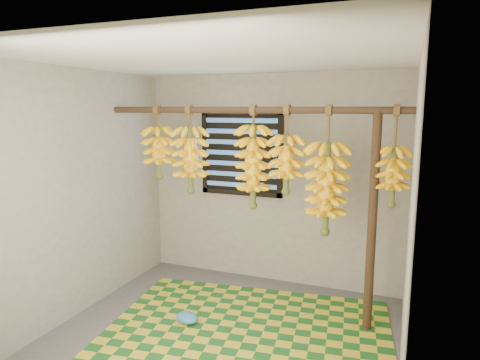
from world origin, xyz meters
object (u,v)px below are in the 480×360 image
at_px(banana_bunch_c, 286,164).
at_px(banana_bunch_d, 253,167).
at_px(banana_bunch_e, 326,189).
at_px(woven_mat, 245,336).
at_px(plastic_bag, 187,318).
at_px(banana_bunch_f, 393,176).
at_px(support_post, 372,225).
at_px(banana_bunch_b, 191,160).
at_px(banana_bunch_a, 159,152).

relative_size(banana_bunch_c, banana_bunch_d, 0.84).
distance_m(banana_bunch_c, banana_bunch_e, 0.43).
bearing_deg(woven_mat, plastic_bag, 178.29).
bearing_deg(banana_bunch_f, plastic_bag, -163.53).
distance_m(support_post, banana_bunch_f, 0.47).
bearing_deg(banana_bunch_c, banana_bunch_d, 180.00).
height_order(banana_bunch_b, banana_bunch_e, same).
relative_size(plastic_bag, banana_bunch_a, 0.31).
xyz_separation_m(support_post, plastic_bag, (-1.60, -0.52, -0.94)).
distance_m(plastic_bag, banana_bunch_f, 2.29).
bearing_deg(banana_bunch_b, plastic_bag, -68.12).
height_order(banana_bunch_b, banana_bunch_c, same).
relative_size(woven_mat, banana_bunch_c, 3.07).
height_order(support_post, banana_bunch_b, banana_bunch_b).
distance_m(support_post, banana_bunch_c, 0.94).
xyz_separation_m(banana_bunch_a, banana_bunch_c, (1.38, 0.00, -0.06)).
xyz_separation_m(plastic_bag, banana_bunch_e, (1.18, 0.52, 1.24)).
distance_m(plastic_bag, banana_bunch_d, 1.57).
height_order(support_post, plastic_bag, support_post).
relative_size(banana_bunch_a, banana_bunch_c, 0.92).
relative_size(plastic_bag, banana_bunch_f, 0.27).
height_order(support_post, banana_bunch_d, banana_bunch_d).
distance_m(support_post, banana_bunch_a, 2.25).
height_order(support_post, banana_bunch_e, banana_bunch_e).
height_order(support_post, banana_bunch_a, banana_bunch_a).
bearing_deg(plastic_bag, banana_bunch_a, 138.40).
bearing_deg(plastic_bag, banana_bunch_b, 111.88).
bearing_deg(banana_bunch_f, banana_bunch_c, 180.00).
xyz_separation_m(plastic_bag, banana_bunch_b, (-0.21, 0.52, 1.44)).
bearing_deg(support_post, banana_bunch_d, 180.00).
height_order(plastic_bag, banana_bunch_c, banana_bunch_c).
distance_m(woven_mat, banana_bunch_e, 1.51).
bearing_deg(banana_bunch_c, banana_bunch_f, -0.00).
distance_m(plastic_bag, banana_bunch_b, 1.54).
height_order(support_post, woven_mat, support_post).
bearing_deg(banana_bunch_d, banana_bunch_b, 180.00).
relative_size(support_post, banana_bunch_f, 2.29).
bearing_deg(banana_bunch_d, support_post, 0.00).
bearing_deg(banana_bunch_c, plastic_bag, -147.22).
bearing_deg(plastic_bag, banana_bunch_e, 23.58).
bearing_deg(banana_bunch_f, banana_bunch_a, 180.00).
bearing_deg(support_post, banana_bunch_e, 180.00).
distance_m(support_post, woven_mat, 1.51).
bearing_deg(banana_bunch_e, woven_mat, -137.62).
distance_m(support_post, banana_bunch_d, 1.21).
relative_size(banana_bunch_b, banana_bunch_f, 1.02).
bearing_deg(banana_bunch_e, banana_bunch_a, 180.00).
relative_size(banana_bunch_e, banana_bunch_f, 1.35).
distance_m(banana_bunch_e, banana_bunch_f, 0.58).
relative_size(support_post, banana_bunch_e, 1.69).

